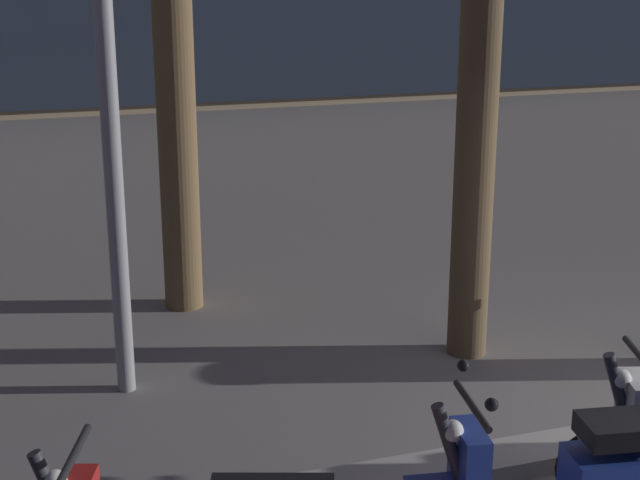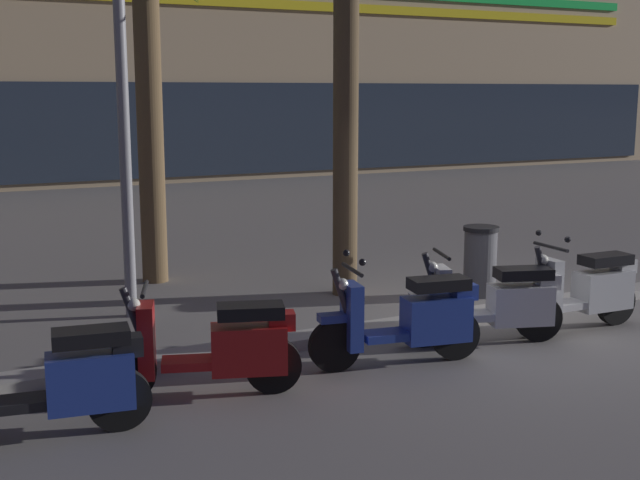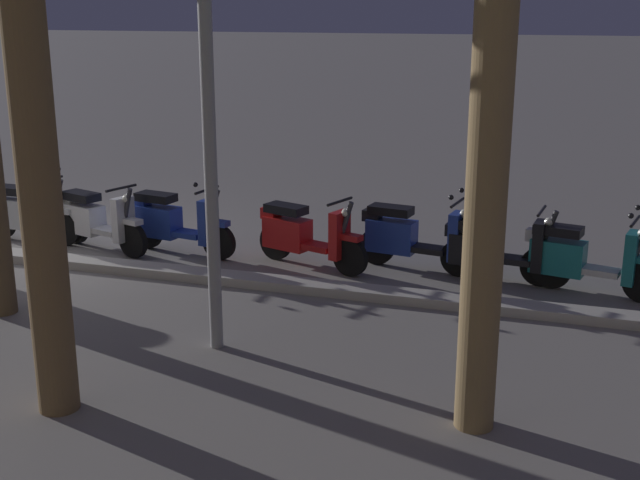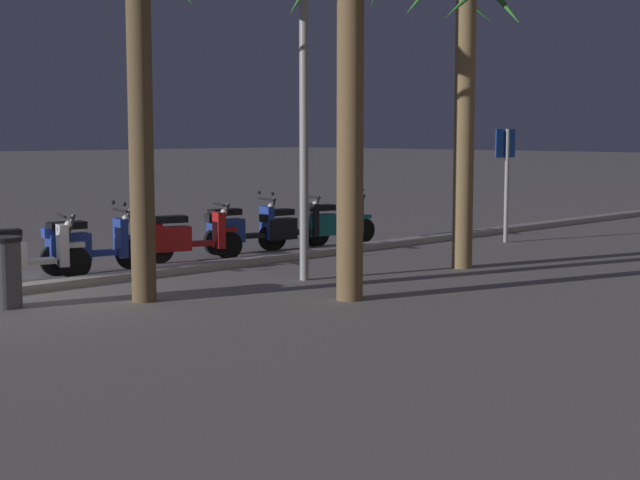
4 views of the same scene
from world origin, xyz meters
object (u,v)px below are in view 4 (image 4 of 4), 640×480
(scooter_black_last_in_row, at_px, (290,227))
(scooter_red_tail_end, at_px, (186,237))
(scooter_teal_far_back, at_px, (332,223))
(crossing_sign, at_px, (506,172))
(palm_tree_mid_walkway, at_px, (138,10))
(palm_tree_by_mall_entrance, at_px, (466,21))
(litter_bin, at_px, (4,272))
(palm_tree_near_sign, at_px, (351,13))
(scooter_white_gap_after_mid, at_px, (22,254))
(scooter_blue_mid_rear, at_px, (85,245))
(scooter_blue_mid_front, at_px, (239,229))

(scooter_black_last_in_row, bearing_deg, scooter_red_tail_end, 2.98)
(scooter_teal_far_back, bearing_deg, crossing_sign, 142.95)
(scooter_red_tail_end, bearing_deg, palm_tree_mid_walkway, 45.19)
(scooter_teal_far_back, xyz_separation_m, palm_tree_by_mall_entrance, (0.83, 3.98, 3.72))
(palm_tree_mid_walkway, relative_size, litter_bin, 5.55)
(palm_tree_by_mall_entrance, bearing_deg, palm_tree_near_sign, 12.52)
(scooter_teal_far_back, bearing_deg, palm_tree_mid_walkway, 23.54)
(scooter_red_tail_end, relative_size, palm_tree_by_mall_entrance, 0.32)
(scooter_black_last_in_row, xyz_separation_m, crossing_sign, (-4.05, 2.38, 1.06))
(scooter_red_tail_end, relative_size, scooter_white_gap_after_mid, 1.00)
(crossing_sign, bearing_deg, palm_tree_by_mall_entrance, 24.56)
(scooter_black_last_in_row, distance_m, scooter_red_tail_end, 2.67)
(scooter_blue_mid_rear, xyz_separation_m, crossing_sign, (-8.76, 2.27, 1.04))
(scooter_red_tail_end, xyz_separation_m, litter_bin, (4.45, 1.98, 0.03))
(scooter_red_tail_end, relative_size, palm_tree_mid_walkway, 0.33)
(scooter_white_gap_after_mid, bearing_deg, scooter_black_last_in_row, -177.24)
(crossing_sign, bearing_deg, scooter_red_tail_end, -18.46)
(scooter_blue_mid_rear, height_order, scooter_white_gap_after_mid, scooter_blue_mid_rear)
(scooter_white_gap_after_mid, relative_size, palm_tree_near_sign, 0.34)
(scooter_white_gap_after_mid, bearing_deg, palm_tree_by_mall_entrance, 148.18)
(scooter_teal_far_back, height_order, crossing_sign, crossing_sign)
(palm_tree_by_mall_entrance, bearing_deg, palm_tree_mid_walkway, -10.87)
(scooter_blue_mid_front, height_order, palm_tree_mid_walkway, palm_tree_mid_walkway)
(scooter_teal_far_back, height_order, palm_tree_by_mall_entrance, palm_tree_by_mall_entrance)
(scooter_blue_mid_front, distance_m, litter_bin, 6.36)
(scooter_white_gap_after_mid, xyz_separation_m, litter_bin, (1.19, 1.83, 0.03))
(scooter_blue_mid_rear, distance_m, crossing_sign, 9.11)
(scooter_blue_mid_rear, distance_m, scooter_white_gap_after_mid, 1.22)
(palm_tree_mid_walkway, bearing_deg, palm_tree_by_mall_entrance, 169.13)
(scooter_blue_mid_front, distance_m, scooter_red_tail_end, 1.51)
(scooter_red_tail_end, xyz_separation_m, scooter_white_gap_after_mid, (3.26, 0.15, -0.00))
(scooter_blue_mid_rear, bearing_deg, palm_tree_mid_walkway, 74.52)
(scooter_black_last_in_row, bearing_deg, palm_tree_by_mall_entrance, 93.48)
(palm_tree_near_sign, height_order, palm_tree_by_mall_entrance, palm_tree_by_mall_entrance)
(crossing_sign, relative_size, palm_tree_near_sign, 0.46)
(scooter_black_last_in_row, height_order, scooter_blue_mid_rear, scooter_blue_mid_rear)
(palm_tree_near_sign, xyz_separation_m, litter_bin, (3.72, -2.81, -3.45))
(scooter_red_tail_end, bearing_deg, litter_bin, 23.98)
(scooter_red_tail_end, relative_size, scooter_blue_mid_rear, 0.97)
(scooter_blue_mid_front, distance_m, scooter_blue_mid_rear, 3.54)
(palm_tree_by_mall_entrance, distance_m, litter_bin, 8.48)
(palm_tree_near_sign, height_order, litter_bin, palm_tree_near_sign)
(scooter_blue_mid_front, relative_size, palm_tree_by_mall_entrance, 0.33)
(scooter_white_gap_after_mid, bearing_deg, scooter_teal_far_back, -178.78)
(scooter_teal_far_back, bearing_deg, scooter_red_tail_end, 0.03)
(scooter_black_last_in_row, relative_size, scooter_red_tail_end, 0.99)
(scooter_teal_far_back, xyz_separation_m, scooter_white_gap_after_mid, (7.00, 0.15, -0.00))
(scooter_white_gap_after_mid, height_order, palm_tree_by_mall_entrance, palm_tree_by_mall_entrance)
(crossing_sign, height_order, palm_tree_by_mall_entrance, palm_tree_by_mall_entrance)
(scooter_white_gap_after_mid, distance_m, palm_tree_mid_walkway, 4.46)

